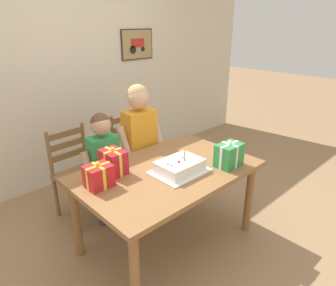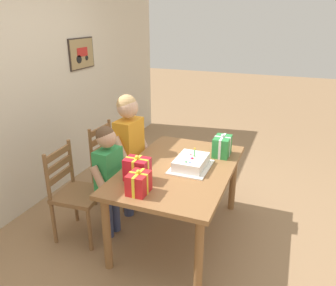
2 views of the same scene
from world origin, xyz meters
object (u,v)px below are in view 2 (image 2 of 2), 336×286
at_px(gift_box_beside_cake, 139,183).
at_px(child_younger, 109,171).
at_px(chair_right, 113,164).
at_px(gift_box_red_large, 222,146).
at_px(child_older, 129,144).
at_px(birthday_cake, 191,163).
at_px(dining_table, 179,176).
at_px(gift_box_corner_small, 137,169).
at_px(chair_left, 76,192).

bearing_deg(gift_box_beside_cake, child_younger, 55.45).
bearing_deg(chair_right, gift_box_red_large, -86.63).
bearing_deg(child_older, child_younger, 179.94).
bearing_deg(child_older, chair_right, 62.98).
height_order(birthday_cake, child_younger, child_younger).
bearing_deg(birthday_cake, chair_right, 72.98).
xyz_separation_m(dining_table, gift_box_red_large, (0.43, -0.30, 0.19)).
relative_size(chair_right, child_older, 0.69).
bearing_deg(gift_box_corner_small, chair_right, 43.43).
bearing_deg(gift_box_corner_small, dining_table, -35.35).
height_order(dining_table, child_younger, child_younger).
xyz_separation_m(chair_left, chair_right, (0.71, 0.00, 0.00)).
height_order(birthday_cake, gift_box_red_large, gift_box_red_large).
bearing_deg(chair_right, child_younger, -152.32).
xyz_separation_m(gift_box_corner_small, chair_left, (-0.00, 0.67, -0.36)).
bearing_deg(dining_table, birthday_cake, -69.05).
bearing_deg(chair_right, chair_left, -179.99).
height_order(chair_left, chair_right, same).
bearing_deg(child_older, birthday_cake, -102.38).
distance_m(gift_box_corner_small, child_younger, 0.41).
distance_m(chair_left, child_older, 0.72).
bearing_deg(chair_left, child_older, -28.90).
xyz_separation_m(child_older, child_younger, (-0.43, 0.00, -0.12)).
bearing_deg(gift_box_corner_small, gift_box_red_large, -35.45).
relative_size(dining_table, gift_box_corner_small, 6.48).
relative_size(gift_box_corner_small, chair_left, 0.25).
xyz_separation_m(dining_table, child_younger, (-0.23, 0.61, 0.04)).
distance_m(birthday_cake, gift_box_corner_small, 0.53).
bearing_deg(child_younger, dining_table, -69.69).
xyz_separation_m(gift_box_corner_small, chair_right, (0.71, 0.67, -0.36)).
distance_m(chair_left, child_younger, 0.40).
bearing_deg(gift_box_beside_cake, dining_table, -14.11).
height_order(chair_right, child_younger, child_younger).
height_order(birthday_cake, chair_left, birthday_cake).
relative_size(gift_box_corner_small, child_younger, 0.20).
distance_m(dining_table, child_older, 0.67).
bearing_deg(chair_right, dining_table, -111.01).
xyz_separation_m(dining_table, chair_right, (0.35, 0.92, -0.17)).
xyz_separation_m(gift_box_beside_cake, child_older, (0.75, 0.47, -0.01)).
height_order(gift_box_corner_small, child_older, child_older).
bearing_deg(dining_table, child_older, 72.17).
distance_m(gift_box_red_large, chair_left, 1.50).
distance_m(chair_right, child_younger, 0.69).
relative_size(gift_box_corner_small, child_older, 0.17).
height_order(gift_box_beside_cake, child_younger, child_younger).
distance_m(birthday_cake, child_younger, 0.77).
bearing_deg(gift_box_red_large, child_older, 103.92).
distance_m(gift_box_beside_cake, gift_box_corner_small, 0.23).
relative_size(chair_left, chair_right, 1.00).
bearing_deg(chair_left, chair_right, 0.01).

